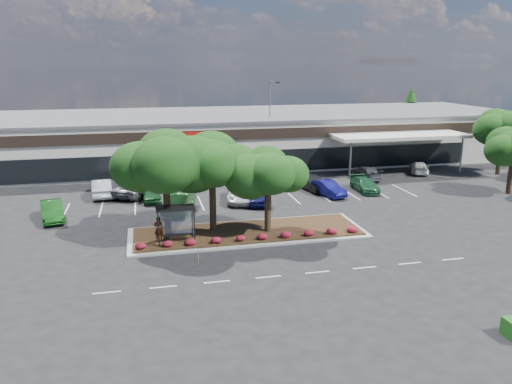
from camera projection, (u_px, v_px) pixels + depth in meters
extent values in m
plane|color=black|center=(287.00, 250.00, 35.02)|extent=(160.00, 160.00, 0.00)
cube|color=beige|center=(216.00, 138.00, 66.31)|extent=(80.00, 20.00, 6.00)
cube|color=#57575A|center=(215.00, 114.00, 65.53)|extent=(80.40, 20.40, 0.30)
cube|color=black|center=(228.00, 135.00, 56.38)|extent=(80.00, 0.25, 1.20)
cube|color=black|center=(229.00, 163.00, 57.19)|extent=(60.00, 0.18, 2.60)
cube|color=red|center=(175.00, 137.00, 55.02)|extent=(6.00, 0.12, 1.00)
cube|color=beige|center=(400.00, 136.00, 58.48)|extent=(16.00, 5.00, 0.40)
cylinder|color=slate|center=(350.00, 161.00, 55.67)|extent=(0.24, 0.24, 4.20)
cylinder|color=slate|center=(461.00, 156.00, 58.69)|extent=(0.24, 0.24, 4.20)
cube|color=#A1A19C|center=(248.00, 233.00, 38.34)|extent=(18.00, 6.00, 0.15)
cube|color=#432C19|center=(248.00, 232.00, 38.31)|extent=(17.20, 5.20, 0.12)
cube|color=silver|center=(107.00, 292.00, 28.66)|extent=(1.60, 0.12, 0.01)
cube|color=silver|center=(163.00, 287.00, 29.35)|extent=(1.60, 0.12, 0.01)
cube|color=silver|center=(217.00, 282.00, 30.04)|extent=(1.60, 0.12, 0.01)
cube|color=silver|center=(268.00, 277.00, 30.73)|extent=(1.60, 0.12, 0.01)
cube|color=silver|center=(318.00, 272.00, 31.42)|extent=(1.60, 0.12, 0.01)
cube|color=silver|center=(365.00, 268.00, 32.11)|extent=(1.60, 0.12, 0.01)
cube|color=silver|center=(410.00, 263.00, 32.80)|extent=(1.60, 0.12, 0.01)
cube|color=silver|center=(453.00, 259.00, 33.49)|extent=(1.60, 0.12, 0.01)
cube|color=silver|center=(66.00, 211.00, 44.19)|extent=(0.12, 5.00, 0.01)
cube|color=silver|center=(101.00, 209.00, 44.84)|extent=(0.12, 5.00, 0.01)
cube|color=silver|center=(135.00, 207.00, 45.48)|extent=(0.12, 5.00, 0.01)
cube|color=silver|center=(169.00, 205.00, 46.13)|extent=(0.12, 5.00, 0.01)
cube|color=silver|center=(201.00, 203.00, 46.78)|extent=(0.12, 5.00, 0.01)
cube|color=silver|center=(232.00, 201.00, 47.42)|extent=(0.12, 5.00, 0.01)
cube|color=silver|center=(263.00, 199.00, 48.07)|extent=(0.12, 5.00, 0.01)
cube|color=silver|center=(293.00, 197.00, 48.72)|extent=(0.12, 5.00, 0.01)
cube|color=silver|center=(322.00, 195.00, 49.36)|extent=(0.12, 5.00, 0.01)
cube|color=silver|center=(350.00, 194.00, 50.01)|extent=(0.12, 5.00, 0.01)
cube|color=silver|center=(378.00, 192.00, 50.65)|extent=(0.12, 5.00, 0.01)
cube|color=silver|center=(404.00, 190.00, 51.30)|extent=(0.12, 5.00, 0.01)
cylinder|color=black|center=(158.00, 224.00, 36.00)|extent=(0.08, 0.08, 2.50)
cylinder|color=black|center=(193.00, 221.00, 36.54)|extent=(0.08, 0.08, 2.50)
cylinder|color=black|center=(159.00, 229.00, 34.78)|extent=(0.08, 0.08, 2.50)
cylinder|color=black|center=(195.00, 227.00, 35.32)|extent=(0.08, 0.08, 2.50)
cube|color=black|center=(175.00, 208.00, 35.33)|extent=(2.75, 1.55, 0.10)
cube|color=silver|center=(175.00, 221.00, 36.24)|extent=(2.30, 0.03, 2.00)
cube|color=black|center=(176.00, 235.00, 36.10)|extent=(2.00, 0.35, 0.06)
cone|color=#0E3911|center=(410.00, 113.00, 82.69)|extent=(3.96, 3.96, 9.00)
imported|color=#594C47|center=(159.00, 229.00, 35.84)|extent=(0.74, 0.54, 1.87)
cube|color=#A1A19C|center=(269.00, 165.00, 62.63)|extent=(0.50, 0.50, 0.40)
cylinder|color=slate|center=(270.00, 123.00, 61.28)|extent=(0.14, 0.14, 10.20)
cube|color=slate|center=(274.00, 82.00, 60.03)|extent=(0.93, 0.41, 0.14)
cube|color=black|center=(278.00, 83.00, 60.05)|extent=(0.50, 0.39, 0.18)
cube|color=#A47E55|center=(198.00, 257.00, 32.57)|extent=(0.03, 0.03, 1.02)
cube|color=#E63C96|center=(199.00, 250.00, 32.47)|extent=(0.02, 0.14, 0.18)
imported|color=#185719|center=(52.00, 211.00, 41.62)|extent=(2.63, 5.06, 1.59)
imported|color=#194D24|center=(151.00, 194.00, 47.26)|extent=(1.89, 4.32, 1.45)
imported|color=#1F511F|center=(179.00, 203.00, 43.84)|extent=(3.47, 5.13, 1.60)
imported|color=navy|center=(259.00, 195.00, 46.43)|extent=(2.82, 5.19, 1.67)
imported|color=silver|center=(241.00, 193.00, 47.19)|extent=(3.58, 6.06, 1.58)
imported|color=black|center=(312.00, 183.00, 51.28)|extent=(2.37, 4.71, 1.48)
imported|color=#0D0C57|center=(327.00, 188.00, 49.20)|extent=(2.80, 4.76, 1.48)
imported|color=#1F5631|center=(365.00, 185.00, 50.86)|extent=(2.06, 4.73, 1.35)
imported|color=#ADB2B8|center=(102.00, 188.00, 48.88)|extent=(2.21, 5.33, 1.71)
imported|color=#5A5C62|center=(135.00, 187.00, 49.19)|extent=(4.94, 6.49, 1.64)
imported|color=black|center=(181.00, 182.00, 51.57)|extent=(2.08, 4.92, 1.58)
imported|color=slate|center=(260.00, 172.00, 56.51)|extent=(2.62, 5.54, 1.53)
imported|color=#764605|center=(275.00, 170.00, 56.77)|extent=(3.35, 5.34, 1.66)
imported|color=#9E3013|center=(292.00, 173.00, 56.44)|extent=(1.55, 4.13, 1.35)
imported|color=#505157|center=(366.00, 173.00, 56.20)|extent=(2.15, 4.96, 1.42)
imported|color=silver|center=(419.00, 168.00, 59.06)|extent=(3.61, 5.07, 1.36)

